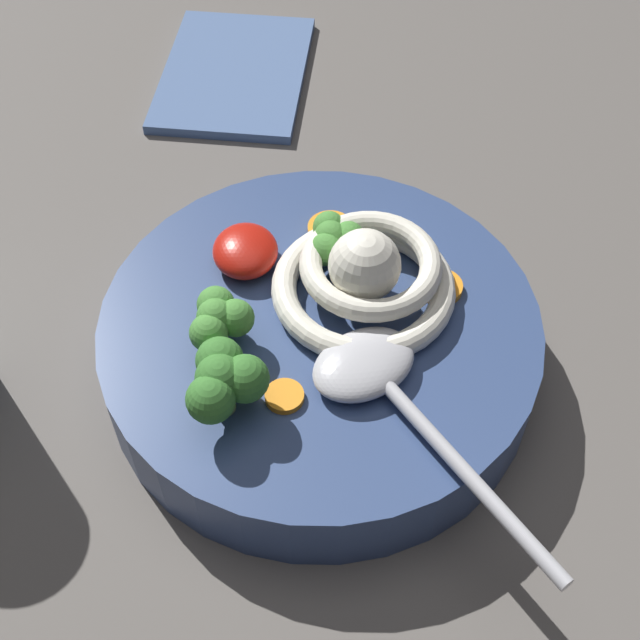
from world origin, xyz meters
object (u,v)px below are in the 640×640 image
Objects in this scene: soup_bowl at (320,343)px; noodle_pile at (366,277)px; soup_spoon at (383,381)px; folded_napkin at (235,73)px.

noodle_pile is at bearing -57.06° from soup_bowl.
noodle_pile is at bearing 151.25° from soup_spoon.
soup_bowl is 1.58× the size of folded_napkin.
soup_spoon is at bearing -167.80° from folded_napkin.
noodle_pile reaches higher than soup_bowl.
noodle_pile is 0.71× the size of soup_spoon.
noodle_pile reaches higher than folded_napkin.
soup_spoon is (-6.85, -0.17, -0.67)cm from noodle_pile.
soup_spoon is (-5.06, -2.94, 3.02)cm from soup_bowl.
noodle_pile reaches higher than soup_spoon.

